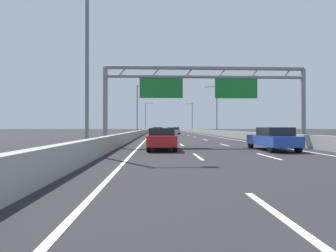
{
  "coord_description": "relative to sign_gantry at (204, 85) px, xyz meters",
  "views": [
    {
      "loc": [
        -3.85,
        -0.97,
        1.49
      ],
      "look_at": [
        -1.25,
        64.56,
        1.78
      ],
      "focal_mm": 28.8,
      "sensor_mm": 36.0,
      "label": 1
    }
  ],
  "objects": [
    {
      "name": "lane_dash_right_1",
      "position": [
        1.93,
        -7.76,
        -4.81
      ],
      "size": [
        0.16,
        3.0,
        0.01
      ],
      "primitive_type": "cube",
      "color": "white",
      "rests_on": "ground_plane"
    },
    {
      "name": "lane_dash_left_3",
      "position": [
        -1.67,
        10.24,
        -4.81
      ],
      "size": [
        0.16,
        3.0,
        0.01
      ],
      "primitive_type": "cube",
      "color": "white",
      "rests_on": "ground_plane"
    },
    {
      "name": "lane_dash_right_5",
      "position": [
        1.93,
        28.24,
        -4.81
      ],
      "size": [
        0.16,
        3.0,
        0.01
      ],
      "primitive_type": "cube",
      "color": "white",
      "rests_on": "ground_plane"
    },
    {
      "name": "lane_dash_right_10",
      "position": [
        1.93,
        73.24,
        -4.81
      ],
      "size": [
        0.16,
        3.0,
        0.01
      ],
      "primitive_type": "cube",
      "color": "white",
      "rests_on": "ground_plane"
    },
    {
      "name": "lane_dash_right_7",
      "position": [
        1.93,
        46.24,
        -4.81
      ],
      "size": [
        0.16,
        3.0,
        0.01
      ],
      "primitive_type": "cube",
      "color": "white",
      "rests_on": "ground_plane"
    },
    {
      "name": "streetlamp_right_mid",
      "position": [
        7.59,
        30.51,
        0.59
      ],
      "size": [
        2.58,
        0.28,
        9.5
      ],
      "color": "slate",
      "rests_on": "ground_plane"
    },
    {
      "name": "ground_plane",
      "position": [
        0.13,
        79.74,
        -4.81
      ],
      "size": [
        260.0,
        260.0,
        0.0
      ],
      "primitive_type": "plane",
      "color": "#262628"
    },
    {
      "name": "lane_dash_left_2",
      "position": [
        -1.67,
        1.24,
        -4.81
      ],
      "size": [
        0.16,
        3.0,
        0.01
      ],
      "primitive_type": "cube",
      "color": "white",
      "rests_on": "ground_plane"
    },
    {
      "name": "lane_dash_right_11",
      "position": [
        1.93,
        82.24,
        -4.81
      ],
      "size": [
        0.16,
        3.0,
        0.01
      ],
      "primitive_type": "cube",
      "color": "white",
      "rests_on": "ground_plane"
    },
    {
      "name": "lane_dash_right_15",
      "position": [
        1.93,
        118.24,
        -4.81
      ],
      "size": [
        0.16,
        3.0,
        0.01
      ],
      "primitive_type": "cube",
      "color": "white",
      "rests_on": "ground_plane"
    },
    {
      "name": "lane_dash_left_16",
      "position": [
        -1.67,
        127.24,
        -4.81
      ],
      "size": [
        0.16,
        3.0,
        0.01
      ],
      "primitive_type": "cube",
      "color": "white",
      "rests_on": "ground_plane"
    },
    {
      "name": "silver_car",
      "position": [
        0.15,
        36.65,
        -4.07
      ],
      "size": [
        1.84,
        4.32,
        1.45
      ],
      "color": "#A8ADB2",
      "rests_on": "ground_plane"
    },
    {
      "name": "lane_dash_right_6",
      "position": [
        1.93,
        37.24,
        -4.81
      ],
      "size": [
        0.16,
        3.0,
        0.01
      ],
      "primitive_type": "cube",
      "color": "white",
      "rests_on": "ground_plane"
    },
    {
      "name": "lane_dash_left_14",
      "position": [
        -1.67,
        109.24,
        -4.81
      ],
      "size": [
        0.16,
        3.0,
        0.01
      ],
      "primitive_type": "cube",
      "color": "white",
      "rests_on": "ground_plane"
    },
    {
      "name": "lane_dash_left_0",
      "position": [
        -1.67,
        -16.76,
        -4.81
      ],
      "size": [
        0.16,
        3.0,
        0.01
      ],
      "primitive_type": "cube",
      "color": "white",
      "rests_on": "ground_plane"
    },
    {
      "name": "lane_dash_left_12",
      "position": [
        -1.67,
        91.24,
        -4.81
      ],
      "size": [
        0.16,
        3.0,
        0.01
      ],
      "primitive_type": "cube",
      "color": "white",
      "rests_on": "ground_plane"
    },
    {
      "name": "lane_dash_right_13",
      "position": [
        1.93,
        100.24,
        -4.81
      ],
      "size": [
        0.16,
        3.0,
        0.01
      ],
      "primitive_type": "cube",
      "color": "white",
      "rests_on": "ground_plane"
    },
    {
      "name": "lane_dash_right_17",
      "position": [
        1.93,
        136.24,
        -4.81
      ],
      "size": [
        0.16,
        3.0,
        0.01
      ],
      "primitive_type": "cube",
      "color": "white",
      "rests_on": "ground_plane"
    },
    {
      "name": "lane_dash_right_3",
      "position": [
        1.93,
        10.24,
        -4.81
      ],
      "size": [
        0.16,
        3.0,
        0.01
      ],
      "primitive_type": "cube",
      "color": "white",
      "rests_on": "ground_plane"
    },
    {
      "name": "lane_dash_left_5",
      "position": [
        -1.67,
        28.24,
        -4.81
      ],
      "size": [
        0.16,
        3.0,
        0.01
      ],
      "primitive_type": "cube",
      "color": "white",
      "rests_on": "ground_plane"
    },
    {
      "name": "lane_dash_left_10",
      "position": [
        -1.67,
        73.24,
        -4.81
      ],
      "size": [
        0.16,
        3.0,
        0.01
      ],
      "primitive_type": "cube",
      "color": "white",
      "rests_on": "ground_plane"
    },
    {
      "name": "barrier_left",
      "position": [
        -6.77,
        89.74,
        -4.34
      ],
      "size": [
        0.45,
        220.0,
        0.95
      ],
      "color": "#9E9E99",
      "rests_on": "ground_plane"
    },
    {
      "name": "yellow_car",
      "position": [
        0.05,
        60.81,
        -4.06
      ],
      "size": [
        1.74,
        4.58,
        1.43
      ],
      "color": "yellow",
      "rests_on": "ground_plane"
    },
    {
      "name": "lane_dash_left_1",
      "position": [
        -1.67,
        -7.76,
        -4.81
      ],
      "size": [
        0.16,
        3.0,
        0.01
      ],
      "primitive_type": "cube",
      "color": "white",
      "rests_on": "ground_plane"
    },
    {
      "name": "barrier_right",
      "position": [
        7.03,
        89.74,
        -4.34
      ],
      "size": [
        0.45,
        220.0,
        0.95
      ],
      "color": "#9E9E99",
      "rests_on": "ground_plane"
    },
    {
      "name": "streetlamp_left_far",
      "position": [
        -7.34,
        67.35,
        0.59
      ],
      "size": [
        2.58,
        0.28,
        9.5
      ],
      "color": "slate",
      "rests_on": "ground_plane"
    },
    {
      "name": "lane_dash_left_11",
      "position": [
        -1.67,
        82.24,
        -4.81
      ],
      "size": [
        0.16,
        3.0,
        0.01
      ],
      "primitive_type": "cube",
      "color": "white",
      "rests_on": "ground_plane"
    },
    {
      "name": "lane_dash_left_9",
      "position": [
        -1.67,
        64.24,
        -4.81
      ],
      "size": [
        0.16,
        3.0,
        0.01
      ],
      "primitive_type": "cube",
      "color": "white",
      "rests_on": "ground_plane"
    },
    {
      "name": "lane_dash_left_15",
      "position": [
        -1.67,
        118.24,
        -4.81
      ],
      "size": [
        0.16,
        3.0,
        0.01
      ],
      "primitive_type": "cube",
      "color": "white",
      "rests_on": "ground_plane"
    },
    {
      "name": "lane_dash_right_9",
      "position": [
        1.93,
        64.24,
        -4.81
      ],
      "size": [
        0.16,
        3.0,
        0.01
      ],
      "primitive_type": "cube",
      "color": "white",
      "rests_on": "ground_plane"
    },
    {
      "name": "edge_line_left",
      "position": [
        -5.12,
        67.74,
        -4.81
      ],
      "size": [
        0.16,
        176.0,
        0.01
      ],
      "primitive_type": "cube",
      "color": "white",
      "rests_on": "ground_plane"
    },
    {
      "name": "edge_line_right",
      "position": [
        5.38,
        67.74,
        -4.81
      ],
      "size": [
        0.16,
        176.0,
        0.01
      ],
      "primitive_type": "cube",
      "color": "white",
      "rests_on": "ground_plane"
    },
    {
      "name": "lane_dash_left_7",
      "position": [
        -1.67,
        46.24,
        -4.81
      ],
      "size": [
        0.16,
        3.0,
        0.01
      ],
      "primitive_type": "cube",
      "color": "white",
      "rests_on": "ground_plane"
    },
    {
      "name": "sign_gantry",
      "position": [
        0.0,
        0.0,
        0.0
      ],
      "size": [
        16.2,
        0.36,
        6.36
      ],
      "color": "gray",
      "rests_on": "ground_plane"
    },
    {
      "name": "orange_car",
      "position": [
        -3.26,
        15.01,
        -4.09
      ],
      "size": [
        1.82,
        4.32,
        1.39
      ],
      "color": "orange",
      "rests_on": "ground_plane"
    },
    {
      "name": "black_car",
      "position": [
        -3.71,
        22.46,
        -4.04
      ],
      "size": [
        1.79,
        4.27,
        1.49
      ],
      "color": "black",
      "rests_on": "ground_plane"
    },
    {
      "name": "lane_dash_right_4",
      "position": [
        1.93,
        19.24,
        -4.81
      ],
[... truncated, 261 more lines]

